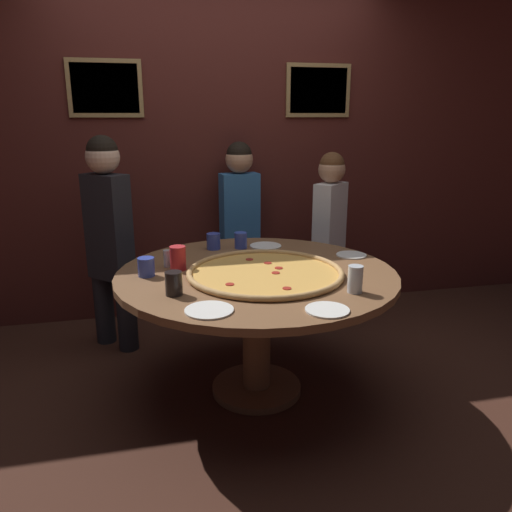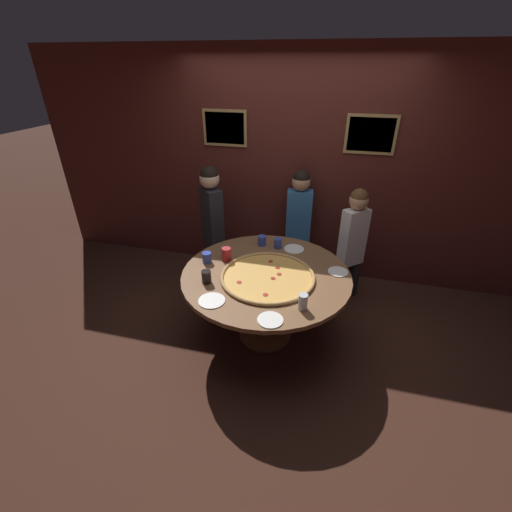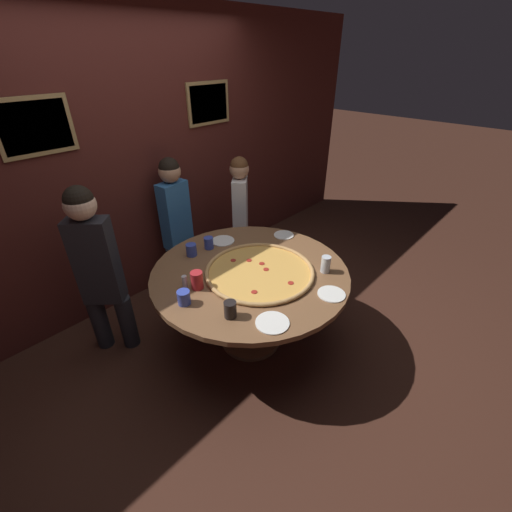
{
  "view_description": "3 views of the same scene",
  "coord_description": "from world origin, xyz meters",
  "px_view_note": "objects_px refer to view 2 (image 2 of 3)",
  "views": [
    {
      "loc": [
        -0.59,
        -2.55,
        1.57
      ],
      "look_at": [
        -0.0,
        0.0,
        0.83
      ],
      "focal_mm": 35.0,
      "sensor_mm": 36.0,
      "label": 1
    },
    {
      "loc": [
        0.56,
        -2.56,
        2.42
      ],
      "look_at": [
        -0.09,
        -0.01,
        0.91
      ],
      "focal_mm": 24.0,
      "sensor_mm": 36.0,
      "label": 2
    },
    {
      "loc": [
        -1.59,
        -1.54,
        2.23
      ],
      "look_at": [
        0.11,
        0.04,
        0.81
      ],
      "focal_mm": 24.0,
      "sensor_mm": 36.0,
      "label": 3
    }
  ],
  "objects_px": {
    "white_plate_near_front": "(270,320)",
    "white_plate_left_side": "(338,272)",
    "white_plate_right_side": "(212,301)",
    "diner_side_right": "(212,220)",
    "drink_cup_far_left": "(303,302)",
    "diner_far_right": "(353,239)",
    "diner_side_left": "(299,220)",
    "dining_table": "(266,285)",
    "giant_pizza": "(268,276)",
    "drink_cup_by_shaker": "(206,277)",
    "white_plate_far_back": "(294,249)",
    "drink_cup_near_left": "(278,243)",
    "drink_cup_beside_pizza": "(227,254)",
    "condiment_shaker": "(223,252)",
    "drink_cup_front_edge": "(207,257)",
    "drink_cup_centre_back": "(262,241)"
  },
  "relations": [
    {
      "from": "white_plate_near_front",
      "to": "white_plate_left_side",
      "type": "xyz_separation_m",
      "value": [
        0.46,
        0.81,
        0.0
      ]
    },
    {
      "from": "white_plate_right_side",
      "to": "diner_side_right",
      "type": "xyz_separation_m",
      "value": [
        -0.49,
        1.33,
        0.08
      ]
    },
    {
      "from": "drink_cup_far_left",
      "to": "diner_side_right",
      "type": "distance_m",
      "value": 1.74
    },
    {
      "from": "diner_far_right",
      "to": "diner_side_left",
      "type": "bearing_deg",
      "value": -64.82
    },
    {
      "from": "dining_table",
      "to": "giant_pizza",
      "type": "bearing_deg",
      "value": -67.6
    },
    {
      "from": "drink_cup_by_shaker",
      "to": "white_plate_far_back",
      "type": "bearing_deg",
      "value": 50.49
    },
    {
      "from": "dining_table",
      "to": "drink_cup_near_left",
      "type": "height_order",
      "value": "drink_cup_near_left"
    },
    {
      "from": "dining_table",
      "to": "white_plate_far_back",
      "type": "relative_size",
      "value": 7.49
    },
    {
      "from": "dining_table",
      "to": "white_plate_right_side",
      "type": "relative_size",
      "value": 7.08
    },
    {
      "from": "drink_cup_far_left",
      "to": "diner_side_right",
      "type": "relative_size",
      "value": 0.09
    },
    {
      "from": "dining_table",
      "to": "drink_cup_beside_pizza",
      "type": "bearing_deg",
      "value": 163.63
    },
    {
      "from": "white_plate_near_front",
      "to": "white_plate_right_side",
      "type": "xyz_separation_m",
      "value": [
        -0.51,
        0.11,
        0.0
      ]
    },
    {
      "from": "white_plate_near_front",
      "to": "white_plate_left_side",
      "type": "height_order",
      "value": "same"
    },
    {
      "from": "drink_cup_far_left",
      "to": "white_plate_left_side",
      "type": "xyz_separation_m",
      "value": [
        0.25,
        0.61,
        -0.06
      ]
    },
    {
      "from": "giant_pizza",
      "to": "drink_cup_near_left",
      "type": "relative_size",
      "value": 8.19
    },
    {
      "from": "white_plate_right_side",
      "to": "diner_side_left",
      "type": "distance_m",
      "value": 1.73
    },
    {
      "from": "condiment_shaker",
      "to": "diner_far_right",
      "type": "height_order",
      "value": "diner_far_right"
    },
    {
      "from": "drink_cup_front_edge",
      "to": "white_plate_near_front",
      "type": "xyz_separation_m",
      "value": [
        0.77,
        -0.68,
        -0.05
      ]
    },
    {
      "from": "white_plate_near_front",
      "to": "drink_cup_beside_pizza",
      "type": "bearing_deg",
      "value": 128.2
    },
    {
      "from": "white_plate_far_back",
      "to": "diner_side_left",
      "type": "relative_size",
      "value": 0.15
    },
    {
      "from": "white_plate_near_front",
      "to": "condiment_shaker",
      "type": "distance_m",
      "value": 1.05
    },
    {
      "from": "white_plate_far_back",
      "to": "drink_cup_far_left",
      "type": "bearing_deg",
      "value": -77.31
    },
    {
      "from": "drink_cup_centre_back",
      "to": "diner_side_right",
      "type": "distance_m",
      "value": 0.72
    },
    {
      "from": "white_plate_left_side",
      "to": "condiment_shaker",
      "type": "relative_size",
      "value": 1.89
    },
    {
      "from": "white_plate_far_back",
      "to": "diner_far_right",
      "type": "xyz_separation_m",
      "value": [
        0.58,
        0.37,
        0.0
      ]
    },
    {
      "from": "white_plate_right_side",
      "to": "white_plate_left_side",
      "type": "xyz_separation_m",
      "value": [
        0.97,
        0.69,
        0.0
      ]
    },
    {
      "from": "white_plate_right_side",
      "to": "drink_cup_by_shaker",
      "type": "bearing_deg",
      "value": 119.33
    },
    {
      "from": "white_plate_far_back",
      "to": "diner_far_right",
      "type": "bearing_deg",
      "value": 32.09
    },
    {
      "from": "condiment_shaker",
      "to": "drink_cup_beside_pizza",
      "type": "bearing_deg",
      "value": -50.96
    },
    {
      "from": "drink_cup_beside_pizza",
      "to": "white_plate_left_side",
      "type": "relative_size",
      "value": 0.73
    },
    {
      "from": "drink_cup_front_edge",
      "to": "white_plate_right_side",
      "type": "relative_size",
      "value": 0.46
    },
    {
      "from": "giant_pizza",
      "to": "diner_far_right",
      "type": "xyz_separation_m",
      "value": [
        0.73,
        0.95,
        -0.01
      ]
    },
    {
      "from": "giant_pizza",
      "to": "drink_cup_centre_back",
      "type": "distance_m",
      "value": 0.62
    },
    {
      "from": "drink_cup_front_edge",
      "to": "white_plate_left_side",
      "type": "xyz_separation_m",
      "value": [
        1.23,
        0.13,
        -0.05
      ]
    },
    {
      "from": "drink_cup_front_edge",
      "to": "giant_pizza",
      "type": "bearing_deg",
      "value": -11.17
    },
    {
      "from": "diner_far_right",
      "to": "drink_cup_near_left",
      "type": "bearing_deg",
      "value": -14.73
    },
    {
      "from": "drink_cup_far_left",
      "to": "white_plate_right_side",
      "type": "distance_m",
      "value": 0.73
    },
    {
      "from": "drink_cup_front_edge",
      "to": "diner_far_right",
      "type": "distance_m",
      "value": 1.58
    },
    {
      "from": "white_plate_near_front",
      "to": "drink_cup_by_shaker",
      "type": "bearing_deg",
      "value": 151.11
    },
    {
      "from": "giant_pizza",
      "to": "diner_far_right",
      "type": "relative_size",
      "value": 0.64
    },
    {
      "from": "drink_cup_beside_pizza",
      "to": "white_plate_left_side",
      "type": "bearing_deg",
      "value": 2.84
    },
    {
      "from": "drink_cup_near_left",
      "to": "drink_cup_by_shaker",
      "type": "height_order",
      "value": "drink_cup_by_shaker"
    },
    {
      "from": "giant_pizza",
      "to": "drink_cup_far_left",
      "type": "bearing_deg",
      "value": -45.28
    },
    {
      "from": "white_plate_near_front",
      "to": "diner_side_left",
      "type": "relative_size",
      "value": 0.14
    },
    {
      "from": "white_plate_left_side",
      "to": "condiment_shaker",
      "type": "height_order",
      "value": "condiment_shaker"
    },
    {
      "from": "giant_pizza",
      "to": "white_plate_near_front",
      "type": "bearing_deg",
      "value": -75.52
    },
    {
      "from": "drink_cup_centre_back",
      "to": "drink_cup_beside_pizza",
      "type": "relative_size",
      "value": 0.76
    },
    {
      "from": "drink_cup_by_shaker",
      "to": "white_plate_left_side",
      "type": "xyz_separation_m",
      "value": [
        1.1,
        0.45,
        -0.05
      ]
    },
    {
      "from": "drink_cup_far_left",
      "to": "white_plate_near_front",
      "type": "height_order",
      "value": "drink_cup_far_left"
    },
    {
      "from": "white_plate_left_side",
      "to": "diner_side_left",
      "type": "relative_size",
      "value": 0.13
    }
  ]
}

